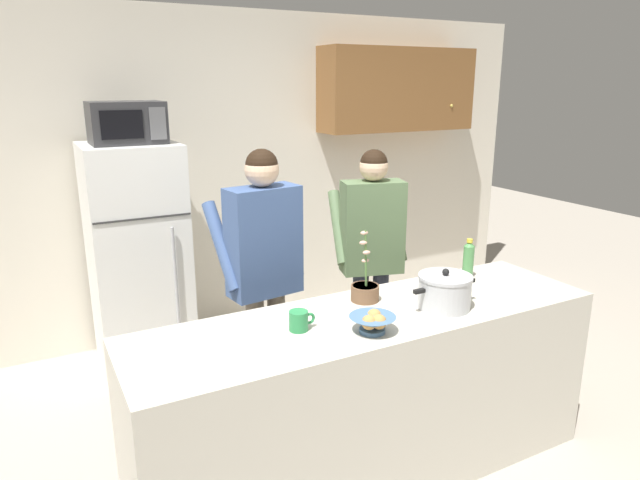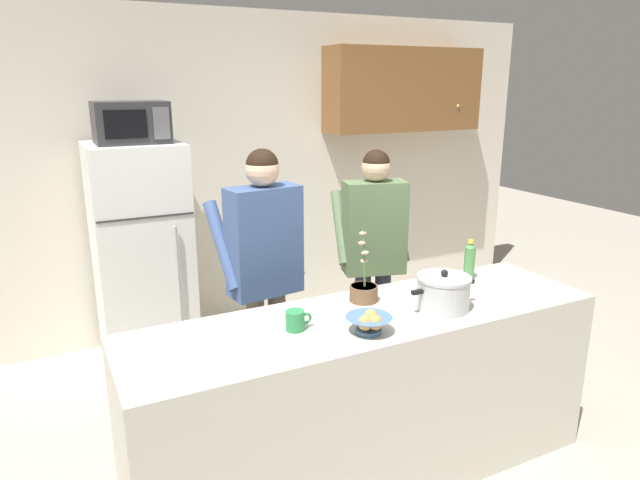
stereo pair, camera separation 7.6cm
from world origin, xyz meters
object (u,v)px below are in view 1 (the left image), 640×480
microwave (127,123)px  person_by_sink (372,240)px  potted_orchid (365,290)px  cooking_pot (445,291)px  refrigerator (138,258)px  coffee_mug (299,320)px  bottle_near_edge (468,259)px  bread_bowl (373,322)px  person_near_pot (263,255)px

microwave → person_by_sink: 1.83m
potted_orchid → cooking_pot: bearing=-42.3°
refrigerator → coffee_mug: refrigerator is taller
refrigerator → bottle_near_edge: (1.59, -1.66, 0.22)m
coffee_mug → bread_bowl: bread_bowl is taller
person_by_sink → microwave: bearing=145.9°
cooking_pot → bread_bowl: cooking_pot is taller
microwave → person_near_pot: (0.53, -1.05, -0.72)m
cooking_pot → coffee_mug: (-0.78, 0.11, -0.04)m
refrigerator → bread_bowl: 2.15m
refrigerator → potted_orchid: size_ratio=4.26×
person_near_pot → potted_orchid: bearing=-61.6°
bottle_near_edge → potted_orchid: size_ratio=0.62×
coffee_mug → bottle_near_edge: bottle_near_edge is taller
bottle_near_edge → refrigerator: bearing=133.9°
microwave → bottle_near_edge: 2.40m
coffee_mug → cooking_pot: bearing=-7.9°
person_near_pot → person_by_sink: 0.85m
cooking_pot → coffee_mug: cooking_pot is taller
cooking_pot → bottle_near_edge: bottle_near_edge is taller
microwave → person_near_pot: bearing=-63.1°
bottle_near_edge → bread_bowl: bearing=-157.7°
refrigerator → person_by_sink: (1.37, -0.95, 0.19)m
refrigerator → microwave: 0.96m
bottle_near_edge → person_by_sink: bearing=107.3°
microwave → person_by_sink: (1.37, -0.93, -0.77)m
refrigerator → cooking_pot: (1.16, -1.95, 0.19)m
cooking_pot → bread_bowl: size_ratio=1.76×
person_near_pot → person_by_sink: (0.84, 0.12, -0.05)m
cooking_pot → coffee_mug: size_ratio=2.96×
bottle_near_edge → potted_orchid: 0.74m
cooking_pot → bread_bowl: (-0.49, -0.08, -0.04)m
person_by_sink → potted_orchid: 0.89m
person_by_sink → coffee_mug: size_ratio=12.38×
person_near_pot → refrigerator: bearing=116.4°
refrigerator → potted_orchid: (0.86, -1.68, 0.16)m
refrigerator → coffee_mug: size_ratio=12.51×
microwave → refrigerator: bearing=90.1°
refrigerator → bread_bowl: refrigerator is taller
potted_orchid → bread_bowl: bearing=-117.3°
bottle_near_edge → potted_orchid: (-0.73, -0.02, -0.05)m
microwave → person_near_pot: size_ratio=0.29×
person_by_sink → coffee_mug: (-0.99, -0.89, -0.04)m
coffee_mug → potted_orchid: bearing=19.6°
microwave → person_by_sink: bearing=-34.1°
potted_orchid → microwave: bearing=117.5°
person_by_sink → refrigerator: bearing=145.2°
refrigerator → potted_orchid: refrigerator is taller
microwave → cooking_pot: (1.16, -1.93, -0.77)m
coffee_mug → bottle_near_edge: size_ratio=0.55×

